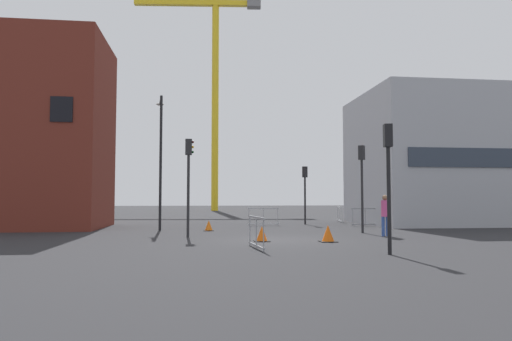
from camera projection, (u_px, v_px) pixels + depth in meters
name	position (u px, v px, depth m)	size (l,w,h in m)	color
ground	(277.00, 240.00, 18.70)	(160.00, 160.00, 0.00)	#28282B
brick_building	(35.00, 133.00, 26.14)	(7.74, 6.48, 10.81)	maroon
office_block	(448.00, 159.00, 30.65)	(11.67, 8.82, 8.54)	#A8AAB2
construction_crane	(213.00, 74.00, 60.96)	(16.83, 2.49, 28.25)	yellow
streetlamp_tall	(161.00, 150.00, 24.58)	(0.50, 1.92, 7.15)	black
traffic_light_crosswalk	(305.00, 185.00, 29.67)	(0.37, 0.37, 3.73)	#232326
traffic_light_near	(362.00, 174.00, 22.55)	(0.37, 0.37, 4.28)	#232326
traffic_light_island	(388.00, 167.00, 14.03)	(0.28, 0.39, 3.97)	black
traffic_light_corner	(189.00, 172.00, 20.14)	(0.37, 0.24, 4.29)	#232326
pedestrian_walking	(385.00, 212.00, 20.56)	(0.34, 0.34, 1.84)	#33519E
safety_barrier_front	(263.00, 216.00, 28.36)	(1.97, 0.10, 1.08)	#B2B5BA
safety_barrier_left_run	(365.00, 217.00, 27.84)	(1.81, 0.26, 1.08)	gray
safety_barrier_rear	(340.00, 214.00, 32.14)	(0.29, 1.86, 1.08)	#B2B5BA
safety_barrier_mid_span	(256.00, 232.00, 15.53)	(0.30, 2.20, 1.08)	gray
traffic_cone_striped	(328.00, 234.00, 17.90)	(0.65, 0.65, 0.65)	black
traffic_cone_on_verge	(262.00, 234.00, 18.06)	(0.60, 0.60, 0.60)	black
traffic_cone_orange	(209.00, 226.00, 23.85)	(0.55, 0.55, 0.55)	black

